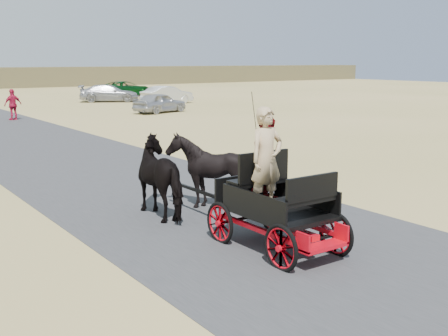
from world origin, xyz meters
TOP-DOWN VIEW (x-y plane):
  - ground at (0.00, 0.00)m, footprint 140.00×140.00m
  - road at (0.00, 0.00)m, footprint 6.00×140.00m
  - carriage at (-0.30, -2.28)m, footprint 1.30×2.40m
  - horse_left at (-0.85, 0.72)m, footprint 0.91×2.01m
  - horse_right at (0.25, 0.72)m, footprint 1.37×1.54m
  - driver_man at (-0.50, -2.23)m, footprint 0.66×0.43m
  - passenger_woman at (0.00, -1.68)m, footprint 0.77×0.60m
  - pedestrian at (1.80, 22.64)m, footprint 1.08×0.67m
  - car_a at (10.63, 21.93)m, footprint 4.00×2.51m
  - car_b at (14.62, 28.09)m, footprint 4.26×2.00m
  - car_c at (11.86, 32.53)m, footprint 5.01×3.86m
  - car_d at (15.97, 38.24)m, footprint 5.18×2.90m

SIDE VIEW (x-z plane):
  - ground at x=0.00m, z-range 0.00..0.00m
  - road at x=0.00m, z-range 0.00..0.01m
  - carriage at x=-0.30m, z-range 0.00..0.72m
  - car_a at x=10.63m, z-range 0.00..1.27m
  - car_b at x=14.62m, z-range 0.00..1.35m
  - car_c at x=11.86m, z-range 0.00..1.35m
  - car_d at x=15.97m, z-range 0.00..1.37m
  - horse_left at x=-0.85m, z-range 0.00..1.70m
  - horse_right at x=0.25m, z-range 0.00..1.70m
  - pedestrian at x=1.80m, z-range 0.00..1.73m
  - passenger_woman at x=0.00m, z-range 0.72..2.30m
  - driver_man at x=-0.50m, z-range 0.72..2.52m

